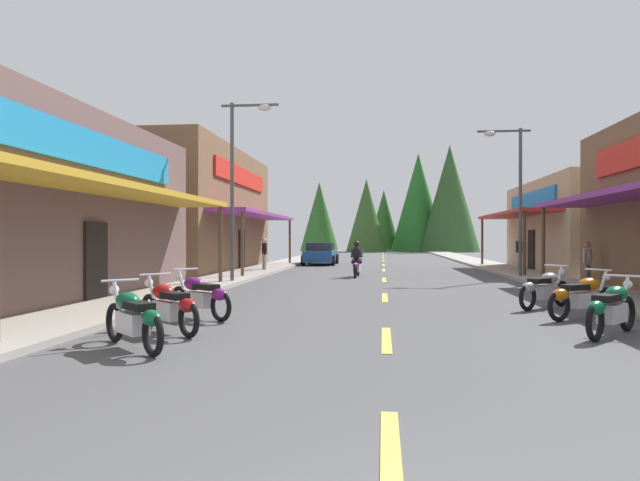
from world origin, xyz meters
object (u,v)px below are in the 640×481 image
(motorcycle_parked_right_3, at_px, (582,296))
(pedestrian_by_shop, at_px, (587,261))
(motorcycle_parked_right_2, at_px, (611,308))
(motorcycle_parked_left_2, at_px, (200,295))
(streetlamp_left, at_px, (240,167))
(pedestrian_strolling, at_px, (264,252))
(parked_car_curbside, at_px, (321,254))
(motorcycle_parked_left_1, at_px, (169,306))
(motorcycle_parked_right_4, at_px, (544,288))
(rider_cruising_lead, at_px, (357,262))
(motorcycle_parked_left_0, at_px, (133,317))
(streetlamp_right, at_px, (512,181))
(pedestrian_waiting, at_px, (519,251))

(motorcycle_parked_right_3, xyz_separation_m, pedestrian_by_shop, (2.91, 8.14, 0.40))
(motorcycle_parked_right_2, height_order, motorcycle_parked_left_2, same)
(streetlamp_left, xyz_separation_m, pedestrian_strolling, (-0.66, 7.40, -3.34))
(pedestrian_by_shop, bearing_deg, motorcycle_parked_right_3, -66.00)
(pedestrian_strolling, height_order, parked_car_curbside, pedestrian_strolling)
(motorcycle_parked_left_1, bearing_deg, motorcycle_parked_right_3, -120.17)
(streetlamp_left, height_order, motorcycle_parked_right_4, streetlamp_left)
(motorcycle_parked_right_2, xyz_separation_m, rider_cruising_lead, (-5.02, 14.27, 0.17))
(streetlamp_left, distance_m, motorcycle_parked_right_4, 11.75)
(motorcycle_parked_right_3, height_order, parked_car_curbside, parked_car_curbside)
(motorcycle_parked_left_0, distance_m, rider_cruising_lead, 16.47)
(motorcycle_parked_right_2, relative_size, motorcycle_parked_left_2, 0.96)
(streetlamp_right, distance_m, motorcycle_parked_right_2, 14.45)
(pedestrian_by_shop, bearing_deg, pedestrian_strolling, -166.13)
(motorcycle_parked_right_3, bearing_deg, motorcycle_parked_left_2, 149.79)
(rider_cruising_lead, relative_size, pedestrian_by_shop, 1.38)
(motorcycle_parked_left_1, distance_m, pedestrian_by_shop, 15.24)
(motorcycle_parked_left_1, bearing_deg, motorcycle_parked_left_0, 132.81)
(motorcycle_parked_right_4, distance_m, parked_car_curbside, 23.18)
(motorcycle_parked_right_4, bearing_deg, motorcycle_parked_left_1, 164.92)
(motorcycle_parked_right_3, xyz_separation_m, motorcycle_parked_left_0, (-7.89, -4.07, 0.00))
(motorcycle_parked_right_2, distance_m, motorcycle_parked_left_1, 7.72)
(motorcycle_parked_right_3, bearing_deg, parked_car_curbside, 73.21)
(motorcycle_parked_right_2, xyz_separation_m, motorcycle_parked_left_1, (-7.70, -0.48, 0.00))
(motorcycle_parked_right_2, bearing_deg, streetlamp_right, 34.20)
(streetlamp_left, relative_size, motorcycle_parked_right_2, 3.93)
(motorcycle_parked_right_4, distance_m, pedestrian_by_shop, 7.15)
(streetlamp_left, relative_size, rider_cruising_lead, 3.12)
(motorcycle_parked_left_0, relative_size, pedestrian_waiting, 0.90)
(motorcycle_parked_right_2, distance_m, rider_cruising_lead, 15.13)
(streetlamp_right, height_order, motorcycle_parked_right_4, streetlamp_right)
(motorcycle_parked_right_2, distance_m, motorcycle_parked_right_4, 3.84)
(motorcycle_parked_left_0, bearing_deg, streetlamp_left, -39.22)
(motorcycle_parked_right_4, xyz_separation_m, rider_cruising_lead, (-4.97, 10.44, 0.17))
(parked_car_curbside, bearing_deg, motorcycle_parked_right_3, -161.30)
(motorcycle_parked_right_2, relative_size, rider_cruising_lead, 0.79)
(motorcycle_parked_left_0, relative_size, rider_cruising_lead, 0.75)
(pedestrian_strolling, bearing_deg, rider_cruising_lead, 114.73)
(streetlamp_left, height_order, parked_car_curbside, streetlamp_left)
(streetlamp_left, height_order, pedestrian_waiting, streetlamp_left)
(parked_car_curbside, bearing_deg, motorcycle_parked_left_2, -179.90)
(pedestrian_waiting, bearing_deg, pedestrian_by_shop, -106.83)
(motorcycle_parked_right_3, height_order, motorcycle_parked_left_0, same)
(streetlamp_right, xyz_separation_m, rider_cruising_lead, (-6.45, 0.34, -3.41))
(pedestrian_by_shop, distance_m, parked_car_curbside, 18.95)
(motorcycle_parked_left_0, bearing_deg, parked_car_curbside, -45.68)
(motorcycle_parked_right_3, relative_size, motorcycle_parked_left_1, 1.08)
(motorcycle_parked_right_3, relative_size, motorcycle_parked_right_4, 1.13)
(streetlamp_right, bearing_deg, pedestrian_waiting, 74.42)
(rider_cruising_lead, distance_m, parked_car_curbside, 11.74)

